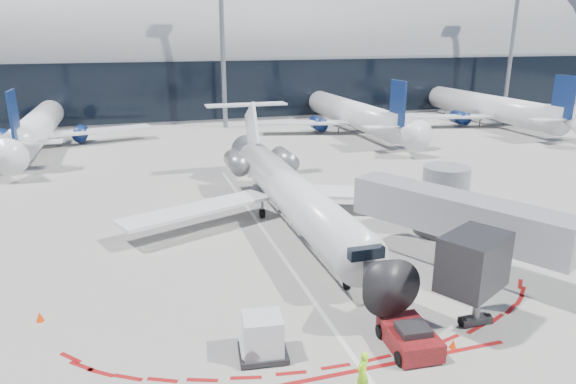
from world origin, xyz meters
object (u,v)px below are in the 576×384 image
object	(u,v)px
ramp_worker	(362,373)
uld_container	(263,337)
regional_jet	(288,189)
pushback_tug	(409,337)

from	to	relation	value
ramp_worker	uld_container	bearing A→B (deg)	-74.90
regional_jet	uld_container	xyz separation A→B (m)	(-5.94, -15.79, -1.59)
regional_jet	ramp_worker	size ratio (longest dim) A/B	16.64
pushback_tug	uld_container	xyz separation A→B (m)	(-6.42, 1.30, 0.41)
ramp_worker	uld_container	distance (m)	4.64
pushback_tug	uld_container	size ratio (longest dim) A/B	2.18
uld_container	pushback_tug	bearing A→B (deg)	-4.41
uld_container	ramp_worker	bearing A→B (deg)	-40.55
regional_jet	pushback_tug	world-z (taller)	regional_jet
pushback_tug	uld_container	world-z (taller)	uld_container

